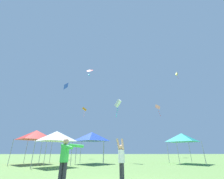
# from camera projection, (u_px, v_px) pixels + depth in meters

# --- Properties ---
(person_flyer_white) EXTENTS (0.43, 0.45, 1.91)m
(person_flyer_white) POSITION_uv_depth(u_px,v_px,m) (121.00, 158.00, 7.32)
(person_flyer_white) COLOR #2D2D38
(person_flyer_white) RESTS_ON ground
(person_watcher_green) EXTENTS (0.98, 0.72, 1.81)m
(person_watcher_green) POSITION_uv_depth(u_px,v_px,m) (65.00, 157.00, 6.28)
(person_watcher_green) COLOR #2D2D38
(person_watcher_green) RESTS_ON ground
(canopy_tent_red) EXTENTS (3.23, 3.23, 3.45)m
(canopy_tent_red) POSITION_uv_depth(u_px,v_px,m) (36.00, 135.00, 16.48)
(canopy_tent_red) COLOR #9E9EA3
(canopy_tent_red) RESTS_ON ground
(canopy_tent_white) EXTENTS (2.80, 2.80, 2.99)m
(canopy_tent_white) POSITION_uv_depth(u_px,v_px,m) (56.00, 136.00, 13.58)
(canopy_tent_white) COLOR #9E9EA3
(canopy_tent_white) RESTS_ON ground
(canopy_tent_teal) EXTENTS (2.95, 2.95, 3.16)m
(canopy_tent_teal) POSITION_uv_depth(u_px,v_px,m) (182.00, 138.00, 16.68)
(canopy_tent_teal) COLOR #9E9EA3
(canopy_tent_teal) RESTS_ON ground
(canopy_tent_blue) EXTENTS (3.08, 3.08, 3.29)m
(canopy_tent_blue) POSITION_uv_depth(u_px,v_px,m) (92.00, 137.00, 16.85)
(canopy_tent_blue) COLOR #9E9EA3
(canopy_tent_blue) RESTS_ON ground
(kite_orange_box) EXTENTS (0.98, 0.61, 2.04)m
(kite_orange_box) POSITION_uv_depth(u_px,v_px,m) (84.00, 109.00, 30.40)
(kite_orange_box) COLOR orange
(kite_pink_diamond) EXTENTS (1.60, 1.59, 2.82)m
(kite_pink_diamond) POSITION_uv_depth(u_px,v_px,m) (158.00, 107.00, 36.73)
(kite_pink_diamond) COLOR pink
(kite_white_box) EXTENTS (1.05, 1.10, 2.53)m
(kite_white_box) POSITION_uv_depth(u_px,v_px,m) (118.00, 104.00, 20.72)
(kite_white_box) COLOR white
(kite_blue_diamond) EXTENTS (1.13, 1.18, 1.20)m
(kite_blue_diamond) POSITION_uv_depth(u_px,v_px,m) (66.00, 86.00, 32.56)
(kite_blue_diamond) COLOR blue
(kite_cyan_diamond) EXTENTS (0.63, 0.61, 0.63)m
(kite_cyan_diamond) POSITION_uv_depth(u_px,v_px,m) (89.00, 75.00, 37.75)
(kite_cyan_diamond) COLOR #2DB7CC
(kite_yellow_box) EXTENTS (0.60, 0.48, 1.57)m
(kite_yellow_box) POSITION_uv_depth(u_px,v_px,m) (177.00, 74.00, 31.63)
(kite_yellow_box) COLOR yellow
(kite_red_delta) EXTENTS (1.29, 1.11, 0.89)m
(kite_red_delta) POSITION_uv_depth(u_px,v_px,m) (90.00, 70.00, 25.45)
(kite_red_delta) COLOR red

